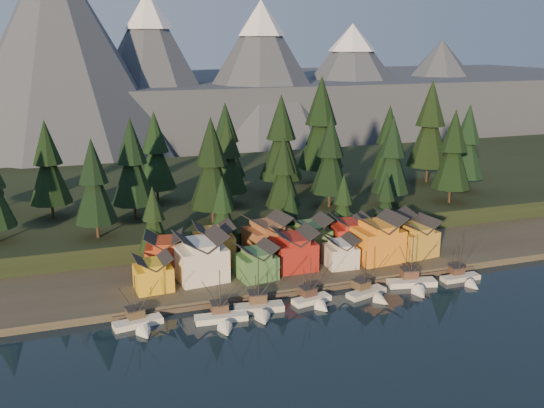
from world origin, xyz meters
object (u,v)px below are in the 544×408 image
object	(u,v)px
boat_1	(222,313)
house_back_0	(165,252)
boat_3	(314,294)
house_front_0	(153,272)
boat_0	(139,317)
boat_2	(260,302)
boat_6	(464,274)
boat_4	(370,288)
boat_5	(414,278)
house_back_1	(214,243)
house_front_1	(201,255)

from	to	relation	value
boat_1	house_back_0	world-z (taller)	house_back_0
boat_3	house_front_0	distance (m)	32.82
boat_0	boat_2	bearing A→B (deg)	-11.97
boat_0	boat_6	bearing A→B (deg)	-9.45
boat_1	boat_3	bearing A→B (deg)	11.05
boat_4	boat_6	world-z (taller)	boat_4
boat_0	house_front_0	xyz separation A→B (m)	(4.61, 13.22, 3.26)
boat_1	house_back_0	bearing A→B (deg)	108.55
boat_0	house_back_0	size ratio (longest dim) A/B	1.13
boat_5	house_back_0	size ratio (longest dim) A/B	1.24
boat_2	house_back_1	world-z (taller)	house_back_1
boat_5	house_back_0	distance (m)	53.67
boat_0	boat_2	world-z (taller)	boat_2
boat_3	boat_6	xyz separation A→B (m)	(34.99, -0.04, -0.22)
boat_2	house_front_0	world-z (taller)	boat_2
boat_0	boat_3	bearing A→B (deg)	-10.14
boat_2	boat_4	xyz separation A→B (m)	(23.49, -0.14, -0.30)
boat_0	house_front_1	bearing A→B (deg)	37.12
boat_4	house_front_0	bearing A→B (deg)	145.38
house_back_0	boat_6	bearing A→B (deg)	-8.95
boat_4	house_front_0	size ratio (longest dim) A/B	1.36
boat_2	house_front_0	distance (m)	23.35
boat_2	boat_5	bearing A→B (deg)	9.48
boat_3	boat_6	world-z (taller)	boat_3
boat_5	house_back_1	distance (m)	44.35
boat_3	boat_6	size ratio (longest dim) A/B	1.05
house_back_0	house_back_1	size ratio (longest dim) A/B	1.00
boat_3	house_front_1	distance (m)	25.55
boat_0	boat_1	bearing A→B (deg)	-20.59
boat_4	boat_5	size ratio (longest dim) A/B	0.89
boat_5	house_front_0	xyz separation A→B (m)	(-52.54, 13.47, 3.12)
house_front_0	boat_1	bearing A→B (deg)	-61.88
boat_2	boat_4	bearing A→B (deg)	7.43
boat_1	boat_4	world-z (taller)	boat_1
house_back_1	boat_4	bearing A→B (deg)	-39.95
house_front_0	house_back_1	size ratio (longest dim) A/B	0.81
boat_3	house_back_1	world-z (taller)	house_back_1
boat_1	boat_4	xyz separation A→B (m)	(31.41, 1.68, -0.02)
boat_3	house_back_0	world-z (taller)	house_back_0
boat_4	house_back_1	world-z (taller)	house_back_1
house_back_1	house_front_0	bearing A→B (deg)	-143.79
boat_6	boat_0	bearing A→B (deg)	179.15
boat_3	boat_6	bearing A→B (deg)	-10.56
boat_3	house_back_0	bearing A→B (deg)	127.94
boat_2	boat_3	xyz separation A→B (m)	(11.42, 0.44, -0.25)
house_front_1	boat_5	bearing A→B (deg)	-25.91
boat_0	house_front_1	xyz separation A→B (m)	(15.01, 15.46, 4.83)
boat_1	boat_0	bearing A→B (deg)	172.52
boat_5	house_front_1	world-z (taller)	house_front_1
boat_6	house_back_0	xyz separation A→B (m)	(-60.64, 22.79, 4.35)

